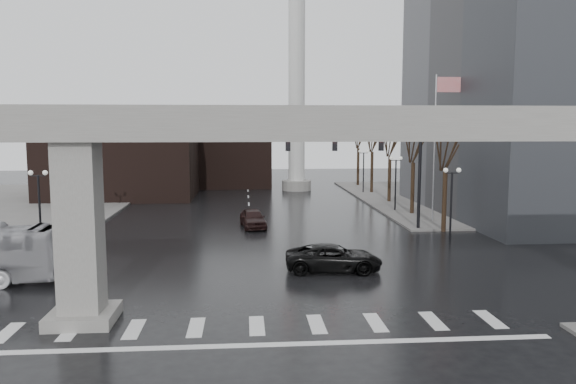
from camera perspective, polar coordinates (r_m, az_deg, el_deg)
ground at (r=23.92m, az=-3.24°, el=-12.59°), size 160.00×160.00×0.00m
sidewalk_ne at (r=64.74m, az=19.66°, el=-0.60°), size 28.00×36.00×0.15m
elevated_guideway at (r=22.66m, az=-0.15°, el=4.13°), size 48.00×2.60×8.70m
building_far_left at (r=66.04m, az=-16.37°, el=3.95°), size 16.00×14.00×10.00m
building_far_mid at (r=74.69m, az=-5.69°, el=3.71°), size 10.00×10.00×8.00m
smokestack at (r=69.09m, az=0.89°, el=11.26°), size 3.60×3.60×30.00m
signal_mast_arm at (r=42.48m, az=8.37°, el=3.86°), size 12.12×0.43×8.00m
flagpole_assembly at (r=47.27m, az=15.04°, el=6.05°), size 2.06×0.12×12.00m
lamp_right_0 at (r=39.39m, az=16.27°, el=0.00°), size 1.22×0.32×5.11m
lamp_right_1 at (r=52.65m, az=10.89°, el=1.79°), size 1.22×0.32×5.11m
lamp_right_2 at (r=66.21m, az=7.69°, el=2.84°), size 1.22×0.32×5.11m
lamp_left_0 at (r=39.08m, az=-23.97°, el=-0.36°), size 1.22×0.32×5.11m
lamp_left_1 at (r=52.42m, az=-18.90°, el=1.52°), size 1.22×0.32×5.11m
lamp_left_2 at (r=66.03m, az=-15.90°, el=2.64°), size 1.22×0.32×5.11m
tree_right_0 at (r=43.57m, az=15.65°, el=-0.26°), size 1.09×1.58×7.50m
tree_right_1 at (r=51.10m, az=12.58°, el=0.90°), size 1.09×1.61×7.67m
tree_right_2 at (r=58.75m, az=10.30°, el=1.76°), size 1.10×1.63×7.85m
tree_right_3 at (r=66.49m, az=8.55°, el=2.42°), size 1.11×1.66×8.02m
tree_right_4 at (r=74.28m, az=7.16°, el=2.94°), size 1.12×1.69×8.19m
pickup_truck at (r=30.96m, az=4.66°, el=-6.69°), size 5.44×2.81×1.47m
far_car at (r=43.84m, az=-3.59°, el=-2.69°), size 2.28×4.50×1.47m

